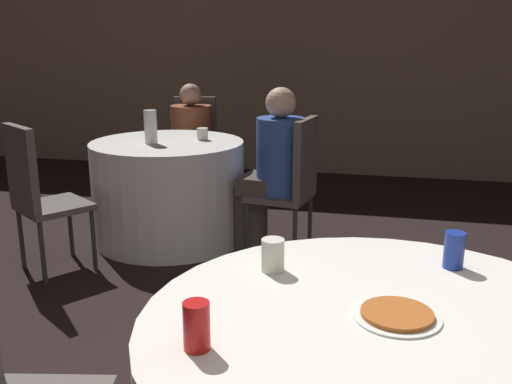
{
  "coord_description": "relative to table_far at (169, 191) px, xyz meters",
  "views": [
    {
      "loc": [
        0.04,
        -1.36,
        1.47
      ],
      "look_at": [
        -0.48,
        0.91,
        0.85
      ],
      "focal_mm": 40.0,
      "sensor_mm": 36.0,
      "label": 1
    }
  ],
  "objects": [
    {
      "name": "table_far",
      "position": [
        0.0,
        0.0,
        0.0
      ],
      "size": [
        1.12,
        1.12,
        0.75
      ],
      "color": "white",
      "rests_on": "ground_plane"
    },
    {
      "name": "soda_can_red",
      "position": [
        1.15,
        -2.69,
        0.43
      ],
      "size": [
        0.07,
        0.07,
        0.12
      ],
      "color": "red",
      "rests_on": "table_near"
    },
    {
      "name": "bottle_far",
      "position": [
        -0.08,
        -0.11,
        0.49
      ],
      "size": [
        0.09,
        0.09,
        0.24
      ],
      "color": "white",
      "rests_on": "table_far"
    },
    {
      "name": "chair_far_north",
      "position": [
        -0.13,
        0.97,
        0.19
      ],
      "size": [
        0.45,
        0.45,
        0.97
      ],
      "rotation": [
        0.0,
        0.0,
        -3.01
      ],
      "color": "#59514C",
      "rests_on": "ground_plane"
    },
    {
      "name": "chair_far_southwest",
      "position": [
        -0.55,
        -0.81,
        0.19
      ],
      "size": [
        0.56,
        0.56,
        0.97
      ],
      "rotation": [
        0.0,
        0.0,
        -0.6
      ],
      "color": "#59514C",
      "rests_on": "ground_plane"
    },
    {
      "name": "person_floral_shirt",
      "position": [
        -0.11,
        0.81,
        0.19
      ],
      "size": [
        0.38,
        0.52,
        1.1
      ],
      "rotation": [
        0.0,
        0.0,
        -3.01
      ],
      "color": "black",
      "rests_on": "ground_plane"
    },
    {
      "name": "cup_near",
      "position": [
        1.23,
        -2.17,
        0.43
      ],
      "size": [
        0.07,
        0.07,
        0.11
      ],
      "color": "silver",
      "rests_on": "table_near"
    },
    {
      "name": "wall_back",
      "position": [
        1.52,
        2.49,
        1.03
      ],
      "size": [
        16.0,
        0.06,
        2.8
      ],
      "color": "gray",
      "rests_on": "ground_plane"
    },
    {
      "name": "chair_far_east",
      "position": [
        0.97,
        -0.16,
        0.19
      ],
      "size": [
        0.46,
        0.46,
        0.97
      ],
      "rotation": [
        0.0,
        0.0,
        1.41
      ],
      "color": "#59514C",
      "rests_on": "ground_plane"
    },
    {
      "name": "pizza_plate_near",
      "position": [
        1.62,
        -2.41,
        0.38
      ],
      "size": [
        0.24,
        0.24,
        0.02
      ],
      "color": "white",
      "rests_on": "table_near"
    },
    {
      "name": "soda_can_blue",
      "position": [
        1.8,
        -2.01,
        0.43
      ],
      "size": [
        0.07,
        0.07,
        0.12
      ],
      "color": "#1E38A5",
      "rests_on": "table_near"
    },
    {
      "name": "cup_far",
      "position": [
        0.23,
        0.13,
        0.42
      ],
      "size": [
        0.08,
        0.08,
        0.09
      ],
      "color": "silver",
      "rests_on": "table_far"
    },
    {
      "name": "person_blue_shirt",
      "position": [
        0.8,
        -0.13,
        0.21
      ],
      "size": [
        0.5,
        0.35,
        1.17
      ],
      "rotation": [
        0.0,
        0.0,
        1.41
      ],
      "color": "#4C4238",
      "rests_on": "ground_plane"
    }
  ]
}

